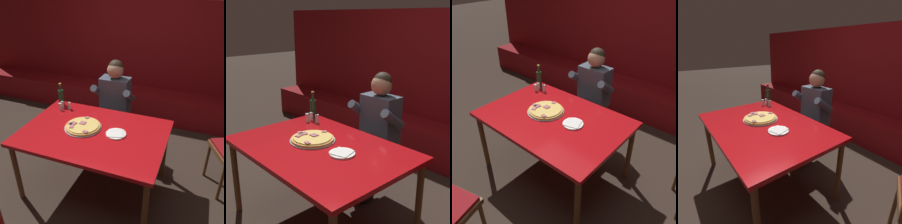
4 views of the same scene
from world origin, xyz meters
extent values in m
plane|color=#33261E|center=(0.00, 0.00, 0.00)|extent=(24.00, 24.00, 0.00)
cube|color=maroon|center=(0.00, 2.18, 0.95)|extent=(6.80, 0.16, 1.90)
cube|color=maroon|center=(0.00, 1.86, 0.23)|extent=(6.46, 0.48, 0.46)
cylinder|color=brown|center=(-0.70, -0.46, 0.36)|extent=(0.06, 0.06, 0.72)
cylinder|color=brown|center=(0.70, -0.46, 0.36)|extent=(0.06, 0.06, 0.72)
cylinder|color=brown|center=(-0.70, 0.46, 0.36)|extent=(0.06, 0.06, 0.72)
cylinder|color=brown|center=(0.70, 0.46, 0.36)|extent=(0.06, 0.06, 0.72)
cube|color=#B20F14|center=(0.00, 0.00, 0.74)|extent=(1.51, 1.04, 0.04)
cylinder|color=#9E9EA3|center=(-0.14, 0.03, 0.77)|extent=(0.40, 0.40, 0.01)
cylinder|color=gold|center=(-0.14, 0.03, 0.78)|extent=(0.38, 0.38, 0.02)
cylinder|color=#E5BC5B|center=(-0.14, 0.03, 0.79)|extent=(0.34, 0.34, 0.01)
cube|color=#C6757A|center=(-0.28, 0.00, 0.80)|extent=(0.06, 0.05, 0.01)
cube|color=#A85B66|center=(-0.16, 0.18, 0.80)|extent=(0.06, 0.06, 0.01)
cube|color=#A85B66|center=(-0.05, -0.09, 0.80)|extent=(0.06, 0.05, 0.01)
cube|color=#A85B66|center=(-0.15, 0.06, 0.80)|extent=(0.06, 0.06, 0.01)
cube|color=#A85B66|center=(-0.24, 0.01, 0.80)|extent=(0.07, 0.08, 0.01)
cube|color=#B76670|center=(-0.23, -0.06, 0.80)|extent=(0.06, 0.06, 0.01)
cylinder|color=white|center=(0.24, 0.03, 0.77)|extent=(0.21, 0.21, 0.01)
cube|color=white|center=(0.24, 0.03, 0.78)|extent=(0.19, 0.19, 0.01)
cylinder|color=#19381E|center=(-0.63, 0.42, 0.86)|extent=(0.07, 0.07, 0.20)
cylinder|color=#19381E|center=(-0.63, 0.42, 1.00)|extent=(0.03, 0.03, 0.08)
cylinder|color=#B29933|center=(-0.63, 0.42, 1.05)|extent=(0.03, 0.03, 0.01)
cylinder|color=silver|center=(-0.58, 0.36, 0.80)|extent=(0.04, 0.04, 0.07)
cylinder|color=#28231E|center=(-0.58, 0.36, 0.78)|extent=(0.03, 0.03, 0.04)
cylinder|color=silver|center=(-0.58, 0.36, 0.84)|extent=(0.04, 0.04, 0.01)
cylinder|color=silver|center=(-0.49, 0.36, 0.80)|extent=(0.04, 0.04, 0.07)
cylinder|color=#B23323|center=(-0.49, 0.36, 0.78)|extent=(0.03, 0.03, 0.04)
cylinder|color=silver|center=(-0.49, 0.36, 0.84)|extent=(0.04, 0.04, 0.01)
cylinder|color=silver|center=(-0.58, 0.30, 0.80)|extent=(0.04, 0.04, 0.07)
cylinder|color=silver|center=(-0.58, 0.30, 0.78)|extent=(0.03, 0.03, 0.04)
cylinder|color=silver|center=(-0.58, 0.30, 0.84)|extent=(0.04, 0.04, 0.01)
ellipsoid|color=black|center=(-0.18, 0.56, 0.04)|extent=(0.11, 0.24, 0.09)
ellipsoid|color=black|center=(0.02, 0.56, 0.04)|extent=(0.11, 0.24, 0.09)
cylinder|color=#282833|center=(-0.18, 0.56, 0.23)|extent=(0.11, 0.11, 0.43)
cylinder|color=#282833|center=(0.02, 0.56, 0.23)|extent=(0.11, 0.11, 0.43)
cube|color=#282833|center=(-0.08, 0.66, 0.51)|extent=(0.34, 0.40, 0.12)
cube|color=#424C5B|center=(-0.08, 0.86, 0.78)|extent=(0.38, 0.22, 0.52)
cylinder|color=#424C5B|center=(-0.30, 0.78, 0.86)|extent=(0.09, 0.30, 0.25)
cylinder|color=#424C5B|center=(0.14, 0.78, 0.86)|extent=(0.09, 0.30, 0.25)
sphere|color=tan|center=(-0.08, 0.86, 1.15)|extent=(0.21, 0.21, 0.21)
sphere|color=#2D2319|center=(-0.08, 0.87, 1.18)|extent=(0.19, 0.19, 0.19)
cylinder|color=brown|center=(0.11, -1.03, 0.24)|extent=(0.04, 0.04, 0.47)
cylinder|color=brown|center=(-0.25, -1.13, 0.24)|extent=(0.04, 0.04, 0.47)
camera|label=1|loc=(0.97, -1.98, 2.20)|focal=40.00mm
camera|label=2|loc=(1.89, -1.50, 1.81)|focal=50.00mm
camera|label=3|loc=(1.51, -1.58, 2.20)|focal=40.00mm
camera|label=4|loc=(1.57, -0.81, 1.57)|focal=28.00mm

